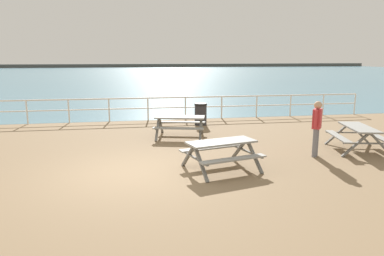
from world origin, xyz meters
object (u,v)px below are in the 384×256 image
Objects in this scene: picnic_table_mid_centre at (221,148)px; litter_bin at (201,114)px; picnic_table_near_left at (180,121)px; visitor at (317,125)px; picnic_table_near_right at (358,133)px.

litter_bin is (0.71, 6.33, -0.10)m from picnic_table_mid_centre.
picnic_table_mid_centre is 2.23× the size of litter_bin.
picnic_table_mid_centre is at bearing -68.44° from picnic_table_near_left.
picnic_table_mid_centre is (0.51, -4.09, 0.00)m from picnic_table_near_left.
picnic_table_mid_centre is 6.37m from litter_bin.
visitor reaches higher than picnic_table_near_left.
visitor is (3.10, 0.78, 0.36)m from picnic_table_mid_centre.
visitor is (3.61, -3.30, 0.36)m from picnic_table_near_left.
visitor is at bearing -28.03° from picnic_table_near_left.
picnic_table_near_left is 1.27× the size of visitor.
picnic_table_mid_centre is at bearing -126.85° from visitor.
picnic_table_near_left is at bearing 73.68° from picnic_table_near_right.
picnic_table_near_left is 2.56m from litter_bin.
litter_bin reaches higher than picnic_table_mid_centre.
picnic_table_near_left and picnic_table_near_right have the same top height.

